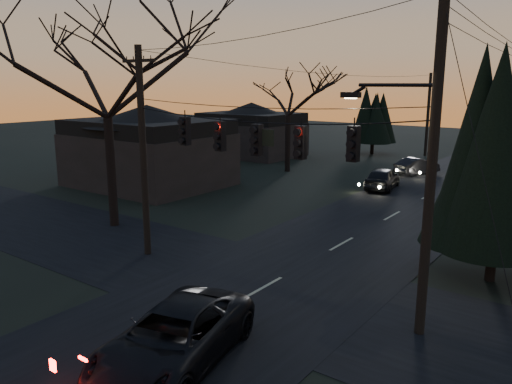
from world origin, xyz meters
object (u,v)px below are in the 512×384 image
Objects in this scene: utility_pole_left at (148,254)px; bare_tree_left at (105,72)px; utility_pole_right at (419,333)px; evergreen_right at (503,153)px; sedan_oncoming_a at (382,178)px; utility_pole_far_l at (425,156)px; sedan_oncoming_b at (417,166)px; suv_near at (174,338)px.

utility_pole_left is 0.78× the size of bare_tree_left.
utility_pole_right is 1.18× the size of utility_pole_left.
evergreen_right is at bearing 11.71° from bare_tree_left.
evergreen_right is at bearing 82.06° from utility_pole_right.
utility_pole_left is at bearing 71.92° from sedan_oncoming_a.
utility_pole_right is 37.79m from utility_pole_far_l.
bare_tree_left reaches higher than utility_pole_far_l.
utility_pole_left is 14.20m from evergreen_right.
sedan_oncoming_a is (2.80, 18.34, 0.74)m from utility_pole_left.
utility_pole_far_l is at bearing -90.39° from sedan_oncoming_a.
bare_tree_left is 25.50m from sedan_oncoming_b.
bare_tree_left is at bearing 134.79° from suv_near.
evergreen_right is at bearing 23.93° from utility_pole_left.
utility_pole_left reaches higher than suv_near.
utility_pole_right is 7.21m from evergreen_right.
utility_pole_right is 26.77m from sedan_oncoming_b.
sedan_oncoming_b is at bearing -75.33° from utility_pole_far_l.
sedan_oncoming_b is at bearing 108.97° from utility_pole_right.
bare_tree_left is at bearing 173.17° from utility_pole_right.
utility_pole_left reaches higher than sedan_oncoming_b.
utility_pole_far_l reaches higher than suv_near.
utility_pole_far_l is at bearing 82.21° from bare_tree_left.
bare_tree_left is (-4.66, -34.07, 7.58)m from utility_pole_far_l.
utility_pole_far_l is at bearing 86.29° from suv_near.
bare_tree_left is 15.33m from suv_near.
bare_tree_left is 2.50× the size of sedan_oncoming_a.
utility_pole_far_l reaches higher than sedan_oncoming_b.
evergreen_right reaches higher than sedan_oncoming_b.
sedan_oncoming_a is (2.80, -17.66, 0.74)m from utility_pole_far_l.
utility_pole_far_l is 17.89m from sedan_oncoming_a.
sedan_oncoming_b is (0.00, 6.96, -0.10)m from sedan_oncoming_a.
sedan_oncoming_a is at bearing 65.56° from bare_tree_left.
bare_tree_left is (-16.16, 1.93, 7.58)m from utility_pole_right.
suv_near is 24.03m from sedan_oncoming_a.
utility_pole_far_l is 0.74× the size of bare_tree_left.
suv_near is at bearing 90.64° from sedan_oncoming_a.
sedan_oncoming_a is (-8.70, 18.34, 0.74)m from utility_pole_right.
bare_tree_left is 17.52m from evergreen_right.
utility_pole_left is at bearing 107.55° from sedan_oncoming_b.
utility_pole_left is 18.57m from sedan_oncoming_a.
utility_pole_right is 7.01m from suv_near.
suv_near is at bearing -37.26° from utility_pole_left.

